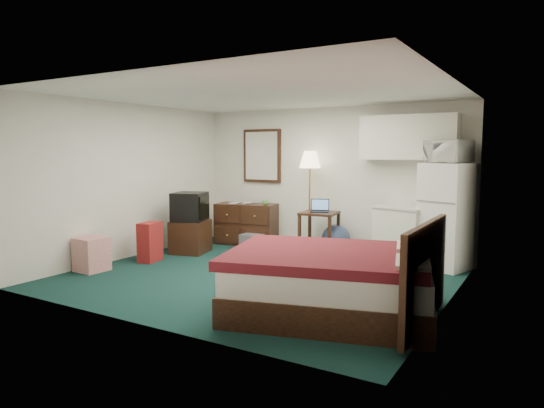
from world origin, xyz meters
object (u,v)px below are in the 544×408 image
Objects in this scene: dresser at (246,224)px; suitcase at (150,242)px; kitchen_counter at (403,235)px; tv_stand at (190,236)px; bed at (331,283)px; floor_lamp at (310,201)px; fridge at (447,216)px; desk at (319,233)px.

suitcase is (-0.49, -2.00, -0.07)m from dresser.
kitchen_counter is 3.54m from tv_stand.
bed is 3.42× the size of tv_stand.
kitchen_counter is at bearing 20.24° from suitcase.
floor_lamp is 2.36m from fridge.
bed reaches higher than suitcase.
bed is at bearing -23.92° from suitcase.
dresser is 4.10m from bed.
bed is at bearing -83.45° from fridge.
dresser is 1.80× the size of suitcase.
floor_lamp is 2.06× the size of kitchen_counter.
tv_stand is 0.98× the size of suitcase.
fridge is 4.56m from suitcase.
kitchen_counter is at bearing 4.27° from tv_stand.
bed is (-0.65, -2.75, -0.45)m from fridge.
dresser is 3.64m from fridge.
tv_stand is at bearing -145.26° from fridge.
dresser is 0.64× the size of floor_lamp.
dresser reaches higher than desk.
kitchen_counter is 0.54× the size of fridge.
tv_stand is (-1.65, -1.26, -0.59)m from floor_lamp.
floor_lamp is at bearing -164.81° from fridge.
fridge is at bearing 14.57° from suitcase.
suitcase is (-0.10, -0.85, 0.03)m from tv_stand.
tv_stand is at bearing 137.98° from bed.
floor_lamp is 1.74m from kitchen_counter.
desk is at bearing 102.10° from bed.
floor_lamp is at bearing 130.01° from desk.
suitcase is at bearing -132.42° from kitchen_counter.
desk is at bearing -156.72° from fridge.
floor_lamp reaches higher than bed.
kitchen_counter reaches higher than suitcase.
fridge is (0.67, -0.12, 0.36)m from kitchen_counter.
desk is (0.34, -0.31, -0.51)m from floor_lamp.
dresser reaches higher than bed.
fridge is at bearing 6.68° from kitchen_counter.
dresser is at bearing -161.48° from fridge.
kitchen_counter is 1.40× the size of tv_stand.
floor_lamp is 2.88× the size of tv_stand.
desk is 2.06m from fridge.
kitchen_counter reaches higher than desk.
dresser is at bearing -175.15° from floor_lamp.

